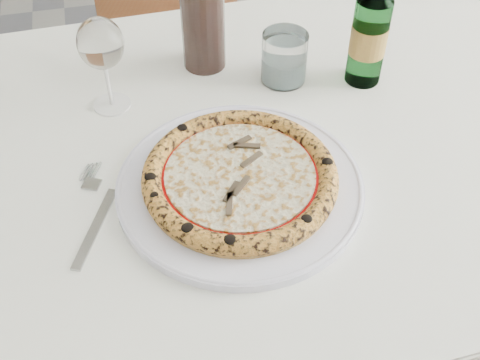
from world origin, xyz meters
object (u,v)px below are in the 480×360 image
Objects in this scene: chair_far at (172,17)px; tumbler at (284,61)px; dining_table at (226,184)px; beer_bottle at (370,32)px; pizza at (240,177)px; plate at (240,185)px; wine_glass at (101,46)px.

chair_far reaches higher than tumbler.
beer_bottle is (0.27, 0.11, 0.18)m from dining_table.
plate is at bearing 60.00° from pizza.
chair_far is at bearing 74.36° from wine_glass.
wine_glass is at bearing -105.64° from chair_far.
plate reaches higher than dining_table.
chair_far is 10.57× the size of tumbler.
pizza is at bearing -90.88° from chair_far.
pizza is (-0.01, -0.87, 0.25)m from chair_far.
wine_glass reaches higher than dining_table.
dining_table is at bearing 90.00° from pizza.
wine_glass is 0.44m from beer_bottle.
pizza is 1.18× the size of beer_bottle.
dining_table is at bearing -91.00° from chair_far.
dining_table is 4.09× the size of plate.
plate is 0.31m from wine_glass.
pizza is (-0.00, -0.00, 0.02)m from plate.
wine_glass is (-0.16, 0.24, 0.11)m from plate.
wine_glass is at bearing 176.72° from beer_bottle.
tumbler is (0.14, 0.15, 0.13)m from dining_table.
plate is at bearing -90.00° from dining_table.
wine_glass is (-0.16, 0.24, 0.09)m from pizza.
pizza is at bearing -120.00° from plate.
tumbler is (0.14, 0.25, 0.01)m from pizza.
beer_bottle is at bearing -13.60° from tumbler.
pizza is at bearing -141.71° from beer_bottle.
beer_bottle is at bearing -3.28° from wine_glass.
wine_glass is at bearing 124.65° from pizza.
dining_table is 0.35m from beer_bottle.
chair_far is 3.33× the size of pizza.
chair_far is 2.61× the size of plate.
tumbler is (0.30, 0.01, -0.08)m from wine_glass.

